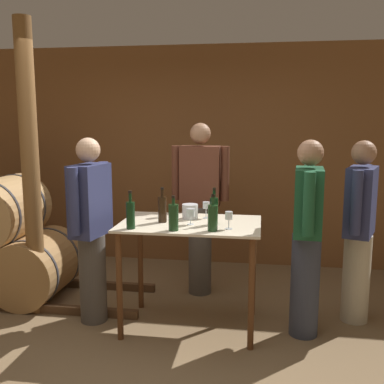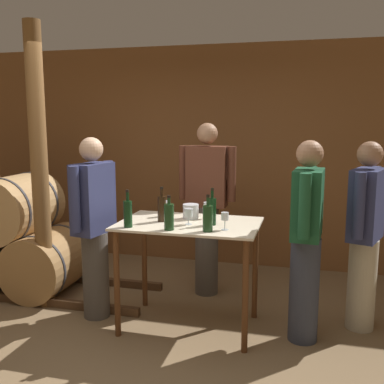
{
  "view_description": "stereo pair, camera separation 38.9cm",
  "coord_description": "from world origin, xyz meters",
  "px_view_note": "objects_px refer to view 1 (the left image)",
  "views": [
    {
      "loc": [
        0.83,
        -3.07,
        1.83
      ],
      "look_at": [
        0.24,
        0.72,
        1.19
      ],
      "focal_mm": 42.0,
      "sensor_mm": 36.0,
      "label": 1
    },
    {
      "loc": [
        1.21,
        -2.99,
        1.83
      ],
      "look_at": [
        0.24,
        0.72,
        1.19
      ],
      "focal_mm": 42.0,
      "sensor_mm": 36.0,
      "label": 2
    }
  ],
  "objects_px": {
    "wine_bottle_far_left": "(131,214)",
    "wine_bottle_right": "(214,210)",
    "wooden_post": "(31,171)",
    "person_visitor_near_door": "(307,235)",
    "wine_bottle_center": "(173,217)",
    "wine_glass_near_right": "(206,206)",
    "wine_glass_near_left": "(162,206)",
    "person_visitor_with_scarf": "(200,205)",
    "wine_glass_far_side": "(229,216)",
    "person_visitor_bearded": "(91,227)",
    "wine_bottle_left": "(163,209)",
    "person_host": "(359,228)",
    "ice_bucket": "(190,211)",
    "wine_bottle_far_right": "(213,217)",
    "wine_glass_near_center": "(191,213)"
  },
  "relations": [
    {
      "from": "wine_bottle_far_left",
      "to": "wine_bottle_center",
      "type": "bearing_deg",
      "value": -0.46
    },
    {
      "from": "wine_bottle_far_left",
      "to": "wine_bottle_left",
      "type": "distance_m",
      "value": 0.34
    },
    {
      "from": "wine_bottle_far_left",
      "to": "wine_glass_far_side",
      "type": "xyz_separation_m",
      "value": [
        0.78,
        0.11,
        -0.01
      ]
    },
    {
      "from": "wine_glass_near_left",
      "to": "person_visitor_with_scarf",
      "type": "distance_m",
      "value": 0.67
    },
    {
      "from": "wine_bottle_left",
      "to": "person_visitor_near_door",
      "type": "bearing_deg",
      "value": 0.62
    },
    {
      "from": "wooden_post",
      "to": "wine_bottle_right",
      "type": "distance_m",
      "value": 1.73
    },
    {
      "from": "wooden_post",
      "to": "ice_bucket",
      "type": "bearing_deg",
      "value": 2.26
    },
    {
      "from": "wine_bottle_left",
      "to": "person_visitor_near_door",
      "type": "xyz_separation_m",
      "value": [
        1.21,
        0.01,
        -0.18
      ]
    },
    {
      "from": "person_visitor_bearded",
      "to": "wine_glass_near_left",
      "type": "bearing_deg",
      "value": 18.5
    },
    {
      "from": "wine_glass_near_left",
      "to": "person_host",
      "type": "bearing_deg",
      "value": 5.44
    },
    {
      "from": "wooden_post",
      "to": "person_host",
      "type": "distance_m",
      "value": 3.0
    },
    {
      "from": "wine_bottle_right",
      "to": "person_visitor_bearded",
      "type": "xyz_separation_m",
      "value": [
        -1.09,
        0.01,
        -0.19
      ]
    },
    {
      "from": "wooden_post",
      "to": "person_visitor_near_door",
      "type": "xyz_separation_m",
      "value": [
        2.47,
        -0.1,
        -0.47
      ]
    },
    {
      "from": "wine_bottle_left",
      "to": "person_visitor_with_scarf",
      "type": "bearing_deg",
      "value": 75.1
    },
    {
      "from": "person_visitor_with_scarf",
      "to": "person_visitor_bearded",
      "type": "relative_size",
      "value": 1.07
    },
    {
      "from": "wooden_post",
      "to": "person_visitor_with_scarf",
      "type": "height_order",
      "value": "wooden_post"
    },
    {
      "from": "wine_bottle_right",
      "to": "wine_glass_near_center",
      "type": "relative_size",
      "value": 2.28
    },
    {
      "from": "wooden_post",
      "to": "person_visitor_near_door",
      "type": "relative_size",
      "value": 1.63
    },
    {
      "from": "wine_glass_near_right",
      "to": "person_visitor_bearded",
      "type": "xyz_separation_m",
      "value": [
        -1.0,
        -0.21,
        -0.18
      ]
    },
    {
      "from": "wooden_post",
      "to": "person_visitor_near_door",
      "type": "distance_m",
      "value": 2.52
    },
    {
      "from": "ice_bucket",
      "to": "person_visitor_with_scarf",
      "type": "distance_m",
      "value": 0.64
    },
    {
      "from": "person_host",
      "to": "wine_glass_near_left",
      "type": "bearing_deg",
      "value": -174.56
    },
    {
      "from": "wine_bottle_far_left",
      "to": "person_visitor_bearded",
      "type": "distance_m",
      "value": 0.55
    },
    {
      "from": "wine_glass_far_side",
      "to": "wine_bottle_left",
      "type": "bearing_deg",
      "value": 164.56
    },
    {
      "from": "wine_bottle_left",
      "to": "wine_glass_near_left",
      "type": "height_order",
      "value": "wine_bottle_left"
    },
    {
      "from": "ice_bucket",
      "to": "person_visitor_with_scarf",
      "type": "xyz_separation_m",
      "value": [
        0.0,
        0.63,
        -0.06
      ]
    },
    {
      "from": "wooden_post",
      "to": "person_visitor_bearded",
      "type": "relative_size",
      "value": 1.63
    },
    {
      "from": "wine_bottle_far_right",
      "to": "person_visitor_bearded",
      "type": "relative_size",
      "value": 0.18
    },
    {
      "from": "ice_bucket",
      "to": "person_host",
      "type": "relative_size",
      "value": 0.09
    },
    {
      "from": "person_visitor_with_scarf",
      "to": "wooden_post",
      "type": "bearing_deg",
      "value": -154.85
    },
    {
      "from": "ice_bucket",
      "to": "wine_bottle_left",
      "type": "bearing_deg",
      "value": -140.53
    },
    {
      "from": "wine_bottle_far_right",
      "to": "person_visitor_bearded",
      "type": "height_order",
      "value": "person_visitor_bearded"
    },
    {
      "from": "wine_bottle_left",
      "to": "wine_bottle_center",
      "type": "height_order",
      "value": "wine_bottle_left"
    },
    {
      "from": "wine_bottle_far_right",
      "to": "person_host",
      "type": "height_order",
      "value": "person_host"
    },
    {
      "from": "ice_bucket",
      "to": "person_visitor_near_door",
      "type": "relative_size",
      "value": 0.08
    },
    {
      "from": "wine_glass_near_right",
      "to": "wine_glass_near_center",
      "type": "bearing_deg",
      "value": -110.85
    },
    {
      "from": "wine_bottle_far_left",
      "to": "wine_glass_near_right",
      "type": "relative_size",
      "value": 2.09
    },
    {
      "from": "person_visitor_near_door",
      "to": "wine_bottle_center",
      "type": "bearing_deg",
      "value": -165.06
    },
    {
      "from": "wine_bottle_far_left",
      "to": "wine_glass_near_left",
      "type": "bearing_deg",
      "value": 71.35
    },
    {
      "from": "wooden_post",
      "to": "wine_glass_near_left",
      "type": "distance_m",
      "value": 1.25
    },
    {
      "from": "person_visitor_near_door",
      "to": "wine_glass_near_right",
      "type": "bearing_deg",
      "value": 167.25
    },
    {
      "from": "wine_glass_near_left",
      "to": "person_host",
      "type": "relative_size",
      "value": 0.09
    },
    {
      "from": "wine_glass_near_left",
      "to": "wine_glass_far_side",
      "type": "relative_size",
      "value": 1.01
    },
    {
      "from": "wine_bottle_center",
      "to": "person_visitor_near_door",
      "type": "distance_m",
      "value": 1.12
    },
    {
      "from": "wooden_post",
      "to": "wine_bottle_far_right",
      "type": "height_order",
      "value": "wooden_post"
    },
    {
      "from": "wine_bottle_far_left",
      "to": "wine_bottle_right",
      "type": "distance_m",
      "value": 0.7
    },
    {
      "from": "wooden_post",
      "to": "wine_bottle_far_right",
      "type": "xyz_separation_m",
      "value": [
        1.71,
        -0.36,
        -0.3
      ]
    },
    {
      "from": "ice_bucket",
      "to": "person_visitor_bearded",
      "type": "bearing_deg",
      "value": -168.31
    },
    {
      "from": "ice_bucket",
      "to": "person_visitor_with_scarf",
      "type": "height_order",
      "value": "person_visitor_with_scarf"
    },
    {
      "from": "ice_bucket",
      "to": "person_visitor_near_door",
      "type": "height_order",
      "value": "person_visitor_near_door"
    }
  ]
}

